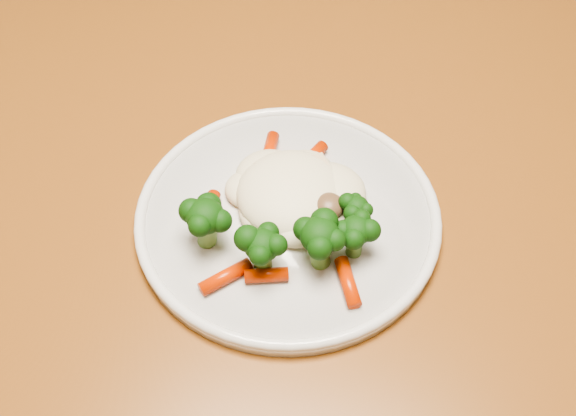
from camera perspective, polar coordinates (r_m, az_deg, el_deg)
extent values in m
plane|color=brown|center=(1.43, 14.08, -14.11)|extent=(3.00, 3.00, 0.00)
cube|color=brown|center=(0.70, -0.90, 1.50)|extent=(1.46, 1.23, 0.04)
cube|color=brown|center=(1.36, 21.61, 4.72)|extent=(0.08, 0.08, 0.71)
cylinder|color=silver|center=(0.64, 0.00, -0.79)|extent=(0.27, 0.27, 0.01)
ellipsoid|color=#F6ECC5|center=(0.63, 0.32, 1.82)|extent=(0.12, 0.10, 0.04)
ellipsoid|color=black|center=(0.60, -6.45, -1.46)|extent=(0.05, 0.05, 0.05)
ellipsoid|color=black|center=(0.59, -2.02, -3.65)|extent=(0.05, 0.05, 0.04)
ellipsoid|color=black|center=(0.59, 2.47, -2.96)|extent=(0.05, 0.05, 0.05)
ellipsoid|color=black|center=(0.60, 5.34, -2.39)|extent=(0.04, 0.04, 0.04)
ellipsoid|color=black|center=(0.62, 5.36, -0.47)|extent=(0.04, 0.04, 0.03)
cylinder|color=red|center=(0.68, -1.53, 4.32)|extent=(0.02, 0.05, 0.01)
cylinder|color=red|center=(0.68, 1.89, 4.07)|extent=(0.03, 0.04, 0.01)
cylinder|color=red|center=(0.64, 4.68, 0.65)|extent=(0.04, 0.04, 0.01)
cylinder|color=red|center=(0.64, -6.25, -0.33)|extent=(0.02, 0.04, 0.01)
cylinder|color=red|center=(0.59, -4.96, -5.43)|extent=(0.04, 0.04, 0.01)
cylinder|color=red|center=(0.59, -1.71, -5.32)|extent=(0.04, 0.02, 0.01)
cylinder|color=red|center=(0.59, 4.76, -5.86)|extent=(0.03, 0.05, 0.01)
ellipsoid|color=brown|center=(0.63, 1.23, 1.71)|extent=(0.03, 0.03, 0.02)
ellipsoid|color=brown|center=(0.62, 3.23, 0.15)|extent=(0.03, 0.03, 0.02)
ellipsoid|color=brown|center=(0.63, -1.40, 1.21)|extent=(0.03, 0.03, 0.02)
cube|color=beige|center=(0.65, -0.21, 3.42)|extent=(0.02, 0.01, 0.01)
cube|color=beige|center=(0.65, 2.49, 3.44)|extent=(0.02, 0.02, 0.01)
cube|color=beige|center=(0.65, -1.83, 3.14)|extent=(0.02, 0.02, 0.01)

